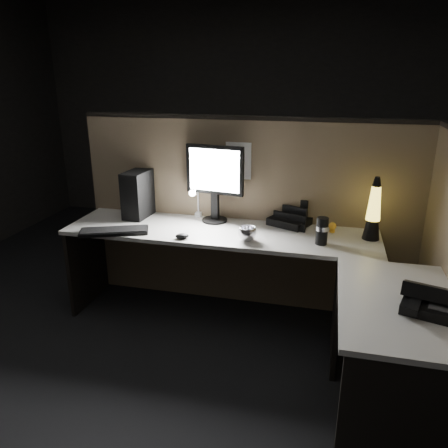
% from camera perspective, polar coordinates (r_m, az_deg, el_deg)
% --- Properties ---
extents(floor, '(6.00, 6.00, 0.00)m').
position_cam_1_polar(floor, '(3.03, -0.57, -18.08)').
color(floor, black).
rests_on(floor, ground).
extents(room_shell, '(6.00, 6.00, 6.00)m').
position_cam_1_polar(room_shell, '(2.42, -0.69, 14.12)').
color(room_shell, silver).
rests_on(room_shell, ground).
extents(partition_back, '(2.66, 0.06, 1.50)m').
position_cam_1_polar(partition_back, '(3.49, 3.17, 1.08)').
color(partition_back, brown).
rests_on(partition_back, ground).
extents(desk, '(2.60, 1.60, 0.73)m').
position_cam_1_polar(desk, '(2.90, 4.09, -6.42)').
color(desk, beige).
rests_on(desk, ground).
extents(pc_tower, '(0.18, 0.36, 0.37)m').
position_cam_1_polar(pc_tower, '(3.58, -10.91, 3.99)').
color(pc_tower, black).
rests_on(pc_tower, desk).
extents(monitor, '(0.46, 0.20, 0.59)m').
position_cam_1_polar(monitor, '(3.34, -1.22, 6.26)').
color(monitor, black).
rests_on(monitor, desk).
extents(keyboard, '(0.51, 0.33, 0.02)m').
position_cam_1_polar(keyboard, '(3.27, -14.15, -0.93)').
color(keyboard, black).
rests_on(keyboard, desk).
extents(mouse, '(0.11, 0.09, 0.04)m').
position_cam_1_polar(mouse, '(3.07, -5.50, -1.57)').
color(mouse, black).
rests_on(mouse, desk).
extents(clip_lamp, '(0.05, 0.20, 0.26)m').
position_cam_1_polar(clip_lamp, '(3.43, -3.76, 3.01)').
color(clip_lamp, white).
rests_on(clip_lamp, desk).
extents(organizer, '(0.35, 0.33, 0.21)m').
position_cam_1_polar(organizer, '(3.38, 8.62, 0.77)').
color(organizer, black).
rests_on(organizer, desk).
extents(lava_lamp, '(0.12, 0.12, 0.44)m').
position_cam_1_polar(lava_lamp, '(3.17, 18.92, 1.28)').
color(lava_lamp, black).
rests_on(lava_lamp, desk).
extents(travel_mug, '(0.08, 0.08, 0.19)m').
position_cam_1_polar(travel_mug, '(3.01, 12.67, -0.90)').
color(travel_mug, black).
rests_on(travel_mug, desk).
extents(steel_mug, '(0.13, 0.13, 0.10)m').
position_cam_1_polar(steel_mug, '(3.02, 3.06, -1.30)').
color(steel_mug, '#B6B5BD').
rests_on(steel_mug, desk).
extents(figurine, '(0.06, 0.06, 0.06)m').
position_cam_1_polar(figurine, '(3.27, 13.98, -0.27)').
color(figurine, gold).
rests_on(figurine, desk).
extents(pinned_paper, '(0.20, 0.00, 0.28)m').
position_cam_1_polar(pinned_paper, '(3.36, 1.89, 8.25)').
color(pinned_paper, white).
rests_on(pinned_paper, partition_back).
extents(desk_phone, '(0.28, 0.28, 0.14)m').
position_cam_1_polar(desk_phone, '(2.37, 24.95, -9.06)').
color(desk_phone, black).
rests_on(desk_phone, desk).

